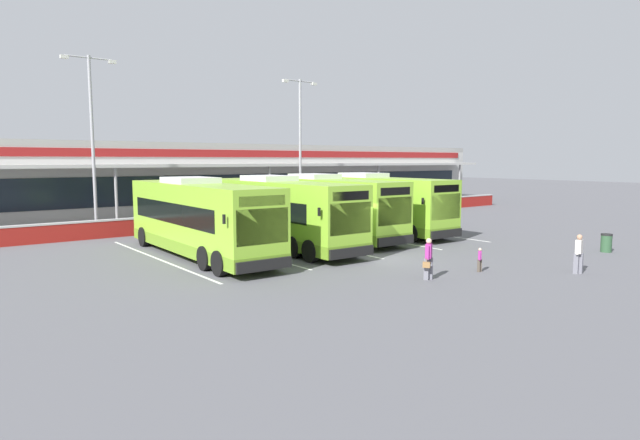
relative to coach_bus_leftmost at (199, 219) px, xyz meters
The scene contains 18 objects.
ground_plane 8.66m from the coach_bus_leftmost, 39.67° to the right, with size 200.00×200.00×0.00m, color #56565B.
terminal_building 22.50m from the coach_bus_leftmost, 73.12° to the left, with size 70.00×13.00×6.00m.
red_barrier_wall 11.26m from the coach_bus_leftmost, 54.33° to the left, with size 60.00×0.40×1.10m.
coach_bus_leftmost is the anchor object (origin of this frame).
coach_bus_left_centre 4.58m from the coach_bus_leftmost, ahead, with size 3.09×12.20×3.78m.
coach_bus_centre 8.71m from the coach_bus_leftmost, ahead, with size 3.09×12.20×3.78m.
coach_bus_right_centre 12.76m from the coach_bus_leftmost, ahead, with size 3.09×12.20×3.78m.
bay_stripe_far_west 2.65m from the coach_bus_leftmost, 162.57° to the left, with size 0.14×13.00×0.01m, color silver.
bay_stripe_west 2.99m from the coach_bus_leftmost, 14.23° to the left, with size 0.14×13.00×0.01m, color silver.
bay_stripe_mid_west 6.79m from the coach_bus_leftmost, ahead, with size 0.14×13.00×0.01m, color silver.
bay_stripe_centre 10.89m from the coach_bus_leftmost, ahead, with size 0.14×13.00×0.01m, color silver.
bay_stripe_mid_east 15.04m from the coach_bus_leftmost, ahead, with size 0.14×13.00×0.01m, color silver.
pedestrian_with_handbag 11.22m from the coach_bus_leftmost, 64.42° to the right, with size 0.64×0.46×1.62m.
pedestrian_in_dark_coat 16.82m from the coach_bus_leftmost, 51.25° to the right, with size 0.54×0.29×1.62m.
pedestrian_child 12.98m from the coach_bus_leftmost, 53.71° to the right, with size 0.31×0.24×1.00m.
lamp_post_west 12.60m from the coach_bus_leftmost, 98.00° to the left, with size 3.24×0.28×11.00m.
lamp_post_centre 19.02m from the coach_bus_leftmost, 39.31° to the left, with size 3.24×0.28×11.00m.
litter_bin 20.28m from the coach_bus_leftmost, 34.25° to the right, with size 0.54×0.54×0.93m.
Camera 1 is at (-17.41, -18.22, 4.62)m, focal length 29.98 mm.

